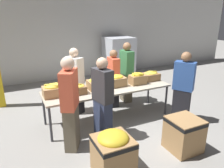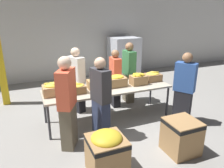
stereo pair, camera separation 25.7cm
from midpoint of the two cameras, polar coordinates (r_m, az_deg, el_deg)
ground_plane at (r=5.31m, az=0.39°, el=-9.09°), size 30.00×30.00×0.00m
wall_back at (r=8.30m, az=-10.08°, el=15.13°), size 16.00×0.08×4.00m
sorting_table at (r=5.01m, az=0.41°, el=-1.55°), size 2.92×0.88×0.79m
banana_box_0 at (r=4.67m, az=-13.61°, el=-1.22°), size 0.43×0.34×0.29m
banana_box_1 at (r=4.69m, az=-7.81°, el=-1.13°), size 0.39×0.30×0.24m
banana_box_2 at (r=4.91m, az=-2.36°, el=0.24°), size 0.43×0.35×0.26m
banana_box_3 at (r=5.08m, az=2.69°, el=0.90°), size 0.43×0.32×0.27m
banana_box_4 at (r=5.24m, az=8.32°, el=1.37°), size 0.38×0.27×0.30m
banana_box_5 at (r=5.60m, az=11.83°, el=1.96°), size 0.40×0.33×0.25m
volunteer_0 at (r=6.06m, az=5.62°, el=2.85°), size 0.24×0.45×1.67m
volunteer_1 at (r=5.76m, az=2.11°, el=1.35°), size 0.23×0.42×1.53m
volunteer_2 at (r=5.47m, az=-7.87°, el=0.84°), size 0.37×0.49×1.64m
volunteer_3 at (r=4.28m, az=-1.25°, el=-3.99°), size 0.31×0.48×1.65m
volunteer_4 at (r=5.12m, az=19.66°, el=-1.35°), size 0.43×0.49×1.64m
volunteer_5 at (r=4.00m, az=-9.77°, el=-5.28°), size 0.43×0.52×1.75m
donation_bin_0 at (r=3.54m, az=0.80°, el=-17.33°), size 0.57×0.57×0.73m
donation_bin_1 at (r=4.26m, az=19.38°, el=-12.53°), size 0.56×0.56×0.63m
pallet_stack_0 at (r=8.48m, az=3.95°, el=6.91°), size 1.09×1.09×1.52m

